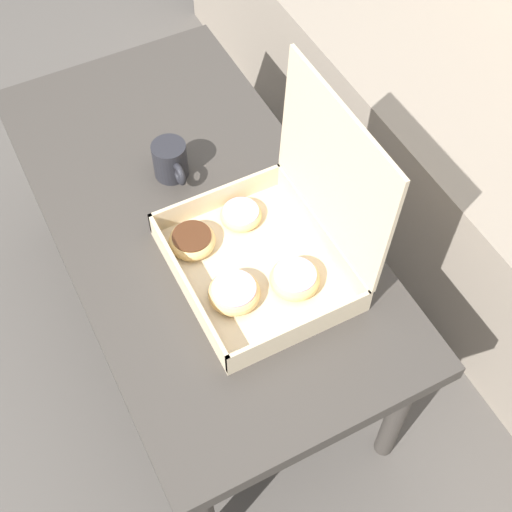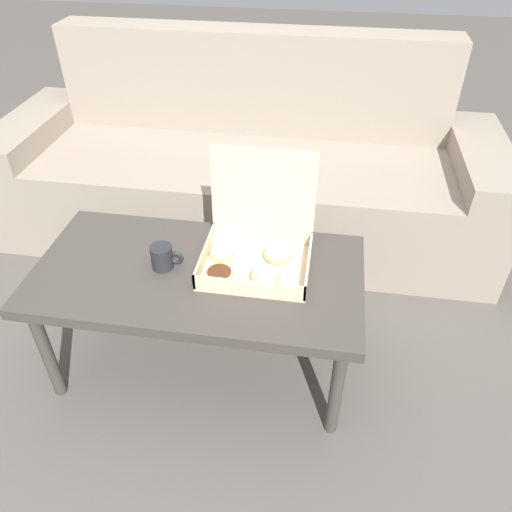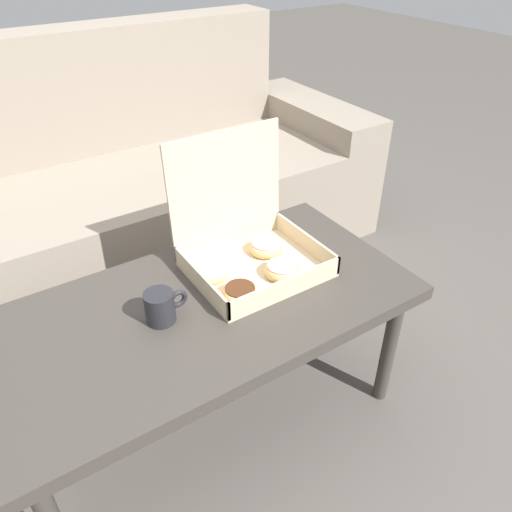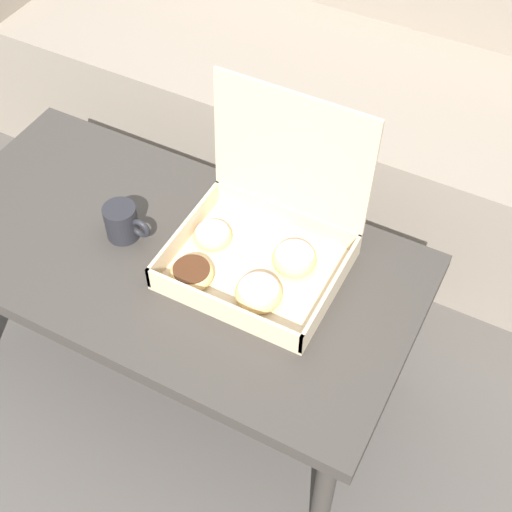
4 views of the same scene
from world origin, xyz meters
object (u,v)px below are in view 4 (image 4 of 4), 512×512
at_px(couch, 338,76).
at_px(coffee_mug, 123,222).
at_px(pastry_box, 259,242).
at_px(coffee_table, 171,267).

bearing_deg(couch, coffee_mug, -96.90).
bearing_deg(couch, pastry_box, -78.25).
distance_m(couch, coffee_mug, 1.01).
relative_size(couch, pastry_box, 6.66).
bearing_deg(pastry_box, coffee_mug, -166.82).
bearing_deg(coffee_table, coffee_mug, 179.54).
distance_m(coffee_table, coffee_mug, 0.15).
relative_size(couch, coffee_mug, 21.39).
height_order(coffee_table, pastry_box, pastry_box).
relative_size(coffee_table, pastry_box, 3.07).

